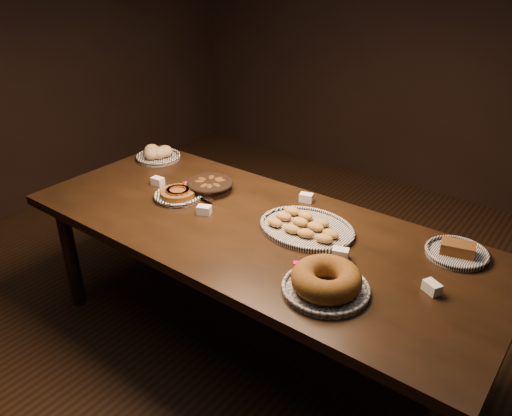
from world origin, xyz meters
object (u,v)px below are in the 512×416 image
Objects in this scene: bundt_cake_plate at (326,282)px; apple_tart_plate at (179,194)px; buffet_table at (254,239)px; madeleine_platter at (306,227)px.

apple_tart_plate is at bearing -175.57° from bundt_cake_plate.
buffet_table is 0.52m from apple_tart_plate.
buffet_table is at bearing 173.07° from bundt_cake_plate.
apple_tart_plate is at bearing -179.48° from buffet_table.
madeleine_platter is 1.21× the size of bundt_cake_plate.
madeleine_platter reaches higher than buffet_table.
buffet_table is 0.60m from bundt_cake_plate.
buffet_table is at bearing -131.33° from madeleine_platter.
apple_tart_plate is 0.75m from madeleine_platter.
apple_tart_plate is at bearing -149.76° from madeleine_platter.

